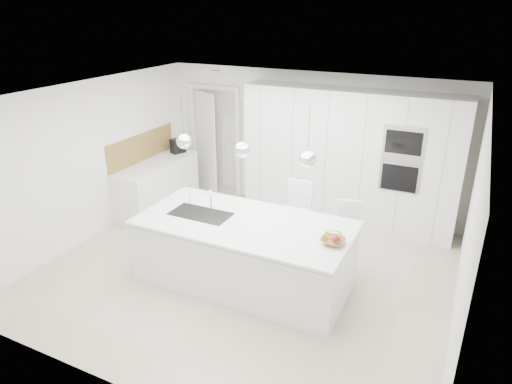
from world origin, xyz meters
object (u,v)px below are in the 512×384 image
at_px(bar_stool_left, 295,223).
at_px(bar_stool_right, 344,239).
at_px(espresso_machine, 178,146).
at_px(island_base, 243,255).
at_px(fruit_bowl, 333,241).

relative_size(bar_stool_left, bar_stool_right, 1.14).
distance_m(espresso_machine, bar_stool_right, 3.94).
relative_size(island_base, bar_stool_right, 2.68).
bearing_deg(fruit_bowl, bar_stool_left, 131.94).
distance_m(fruit_bowl, bar_stool_left, 1.28).
relative_size(espresso_machine, bar_stool_right, 0.27).
bearing_deg(island_base, espresso_machine, 139.32).
distance_m(island_base, espresso_machine, 3.39).
xyz_separation_m(island_base, bar_stool_left, (0.40, 0.89, 0.17)).
relative_size(island_base, fruit_bowl, 9.76).
bearing_deg(espresso_machine, bar_stool_right, 3.09).
height_order(fruit_bowl, bar_stool_right, bar_stool_right).
xyz_separation_m(bar_stool_left, bar_stool_right, (0.75, -0.03, -0.07)).
height_order(island_base, bar_stool_left, bar_stool_left).
bearing_deg(fruit_bowl, island_base, 178.82).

